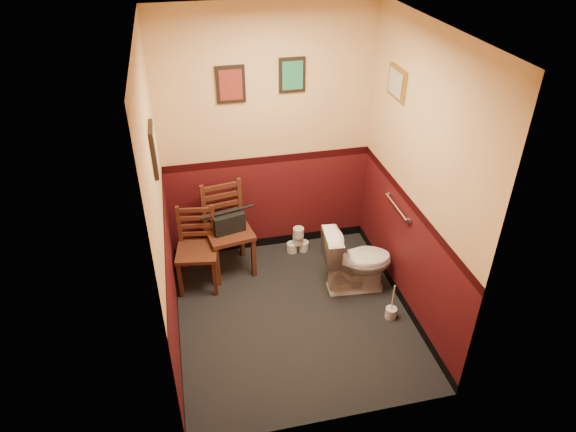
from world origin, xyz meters
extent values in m
cube|color=black|center=(0.00, 0.00, 0.00)|extent=(2.20, 2.40, 0.00)
cube|color=silver|center=(0.00, 0.00, 2.70)|extent=(2.20, 2.40, 0.00)
cube|color=#480F12|center=(0.00, 1.20, 1.35)|extent=(2.20, 0.00, 2.70)
cube|color=#480F12|center=(0.00, -1.20, 1.35)|extent=(2.20, 0.00, 2.70)
cube|color=#480F12|center=(-1.10, 0.00, 1.35)|extent=(0.00, 2.40, 2.70)
cube|color=#480F12|center=(1.10, 0.00, 1.35)|extent=(0.00, 2.40, 2.70)
cylinder|color=silver|center=(1.07, 0.25, 0.95)|extent=(0.03, 0.50, 0.03)
cylinder|color=silver|center=(1.09, 0.00, 0.95)|extent=(0.02, 0.06, 0.06)
cylinder|color=silver|center=(1.09, 0.50, 0.95)|extent=(0.02, 0.06, 0.06)
cube|color=black|center=(-0.35, 1.18, 1.95)|extent=(0.28, 0.03, 0.36)
cube|color=maroon|center=(-0.35, 1.17, 1.95)|extent=(0.22, 0.01, 0.30)
cube|color=black|center=(0.25, 1.18, 2.00)|extent=(0.26, 0.03, 0.34)
cube|color=#23734F|center=(0.25, 1.17, 2.00)|extent=(0.20, 0.01, 0.28)
cube|color=black|center=(-1.08, 0.10, 1.85)|extent=(0.03, 0.30, 0.38)
cube|color=tan|center=(-1.07, 0.10, 1.85)|extent=(0.01, 0.24, 0.31)
cube|color=olive|center=(1.08, 0.60, 2.05)|extent=(0.03, 0.34, 0.28)
cube|color=tan|center=(1.07, 0.60, 2.05)|extent=(0.01, 0.28, 0.22)
imported|color=white|center=(0.72, 0.27, 0.35)|extent=(0.74, 0.45, 0.69)
cylinder|color=silver|center=(0.92, -0.23, 0.06)|extent=(0.11, 0.11, 0.11)
cylinder|color=silver|center=(0.92, -0.23, 0.24)|extent=(0.01, 0.01, 0.31)
cube|color=#59291A|center=(-0.85, 0.67, 0.43)|extent=(0.46, 0.46, 0.04)
cube|color=#59291A|center=(-1.05, 0.52, 0.22)|extent=(0.04, 0.04, 0.43)
cube|color=#59291A|center=(-0.99, 0.86, 0.22)|extent=(0.04, 0.04, 0.43)
cube|color=#59291A|center=(-0.71, 0.47, 0.22)|extent=(0.04, 0.04, 0.43)
cube|color=#59291A|center=(-0.65, 0.81, 0.22)|extent=(0.04, 0.04, 0.43)
cube|color=#59291A|center=(-0.99, 0.87, 0.65)|extent=(0.04, 0.04, 0.43)
cube|color=#59291A|center=(-0.65, 0.81, 0.65)|extent=(0.04, 0.04, 0.43)
cube|color=#59291A|center=(-0.82, 0.84, 0.53)|extent=(0.33, 0.07, 0.04)
cube|color=#59291A|center=(-0.82, 0.84, 0.62)|extent=(0.33, 0.07, 0.04)
cube|color=#59291A|center=(-0.82, 0.84, 0.72)|extent=(0.33, 0.07, 0.04)
cube|color=#59291A|center=(-0.82, 0.84, 0.81)|extent=(0.33, 0.07, 0.04)
cube|color=#59291A|center=(-0.50, 0.85, 0.49)|extent=(0.53, 0.53, 0.04)
cube|color=#59291A|center=(-0.66, 0.62, 0.25)|extent=(0.05, 0.05, 0.49)
cube|color=#59291A|center=(-0.73, 1.01, 0.25)|extent=(0.05, 0.05, 0.49)
cube|color=#59291A|center=(-0.27, 0.69, 0.25)|extent=(0.05, 0.05, 0.49)
cube|color=#59291A|center=(-0.34, 1.08, 0.25)|extent=(0.05, 0.05, 0.49)
cube|color=#59291A|center=(-0.73, 1.02, 0.74)|extent=(0.05, 0.05, 0.49)
cube|color=#59291A|center=(-0.34, 1.08, 0.74)|extent=(0.05, 0.05, 0.49)
cube|color=#59291A|center=(-0.53, 1.05, 0.60)|extent=(0.37, 0.09, 0.05)
cube|color=#59291A|center=(-0.53, 1.05, 0.71)|extent=(0.37, 0.09, 0.05)
cube|color=#59291A|center=(-0.53, 1.05, 0.82)|extent=(0.37, 0.09, 0.05)
cube|color=#59291A|center=(-0.53, 1.05, 0.93)|extent=(0.37, 0.09, 0.05)
cube|color=black|center=(-0.50, 0.85, 0.62)|extent=(0.36, 0.24, 0.21)
cylinder|color=black|center=(-0.50, 0.85, 0.74)|extent=(0.29, 0.10, 0.03)
cylinder|color=silver|center=(0.22, 1.02, 0.05)|extent=(0.12, 0.12, 0.11)
cylinder|color=silver|center=(0.35, 1.02, 0.05)|extent=(0.12, 0.12, 0.11)
cylinder|color=silver|center=(0.29, 1.01, 0.16)|extent=(0.12, 0.12, 0.11)
cylinder|color=silver|center=(0.29, 0.99, 0.27)|extent=(0.12, 0.12, 0.11)
camera|label=1|loc=(-0.86, -3.59, 3.54)|focal=32.00mm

